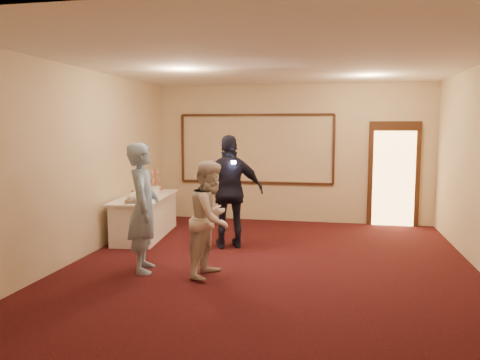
# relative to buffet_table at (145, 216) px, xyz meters

# --- Properties ---
(floor) EXTENTS (7.00, 7.00, 0.00)m
(floor) POSITION_rel_buffet_table_xyz_m (2.60, -1.48, -0.39)
(floor) COLOR black
(floor) RESTS_ON ground
(room_walls) EXTENTS (6.04, 7.04, 3.02)m
(room_walls) POSITION_rel_buffet_table_xyz_m (2.60, -1.48, 1.64)
(room_walls) COLOR beige
(room_walls) RESTS_ON floor
(wall_molding) EXTENTS (3.45, 0.04, 1.55)m
(wall_molding) POSITION_rel_buffet_table_xyz_m (1.80, 1.99, 1.21)
(wall_molding) COLOR #331A0F
(wall_molding) RESTS_ON room_walls
(doorway) EXTENTS (1.05, 0.07, 2.20)m
(doorway) POSITION_rel_buffet_table_xyz_m (4.75, 1.97, 0.69)
(doorway) COLOR #331A0F
(doorway) RESTS_ON floor
(buffet_table) EXTENTS (1.02, 2.16, 0.77)m
(buffet_table) POSITION_rel_buffet_table_xyz_m (0.00, 0.00, 0.00)
(buffet_table) COLOR white
(buffet_table) RESTS_ON floor
(pavlova_tray) EXTENTS (0.52, 0.58, 0.20)m
(pavlova_tray) POSITION_rel_buffet_table_xyz_m (0.16, -0.71, 0.47)
(pavlova_tray) COLOR silver
(pavlova_tray) RESTS_ON buffet_table
(cupcake_stand) EXTENTS (0.32, 0.32, 0.48)m
(cupcake_stand) POSITION_rel_buffet_table_xyz_m (-0.16, 0.92, 0.55)
(cupcake_stand) COLOR #E04C58
(cupcake_stand) RESTS_ON buffet_table
(plate_stack_a) EXTENTS (0.18, 0.18, 0.15)m
(plate_stack_a) POSITION_rel_buffet_table_xyz_m (-0.08, 0.03, 0.46)
(plate_stack_a) COLOR white
(plate_stack_a) RESTS_ON buffet_table
(plate_stack_b) EXTENTS (0.19, 0.19, 0.16)m
(plate_stack_b) POSITION_rel_buffet_table_xyz_m (0.08, 0.29, 0.46)
(plate_stack_b) COLOR white
(plate_stack_b) RESTS_ON buffet_table
(tart) EXTENTS (0.25, 0.25, 0.05)m
(tart) POSITION_rel_buffet_table_xyz_m (0.18, -0.40, 0.41)
(tart) COLOR white
(tart) RESTS_ON buffet_table
(man) EXTENTS (0.62, 0.78, 1.85)m
(man) POSITION_rel_buffet_table_xyz_m (0.85, -2.07, 0.54)
(man) COLOR #81A5C7
(man) RESTS_ON floor
(woman) EXTENTS (0.73, 0.87, 1.62)m
(woman) POSITION_rel_buffet_table_xyz_m (1.85, -2.08, 0.42)
(woman) COLOR beige
(woman) RESTS_ON floor
(guest) EXTENTS (1.23, 0.83, 1.94)m
(guest) POSITION_rel_buffet_table_xyz_m (1.78, -0.50, 0.58)
(guest) COLOR black
(guest) RESTS_ON floor
(camera_flash) EXTENTS (0.08, 0.06, 0.05)m
(camera_flash) POSITION_rel_buffet_table_xyz_m (1.88, -0.72, 1.11)
(camera_flash) COLOR white
(camera_flash) RESTS_ON guest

